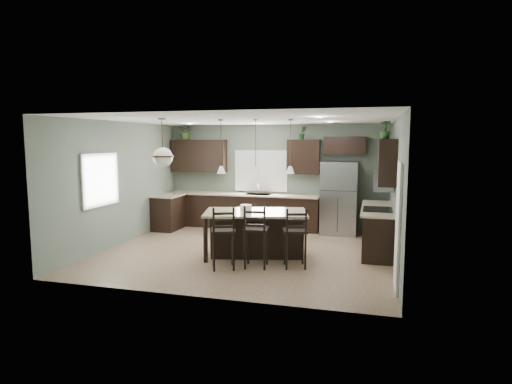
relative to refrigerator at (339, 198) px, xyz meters
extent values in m
plane|color=#9E8466|center=(-1.76, -2.34, -0.93)|extent=(6.00, 6.00, 0.00)
cube|color=white|center=(1.22, -3.89, 0.09)|extent=(0.04, 0.82, 2.04)
cube|color=white|center=(-2.16, 0.40, 0.62)|extent=(1.35, 0.02, 1.00)
cube|color=white|center=(-4.74, -3.14, 0.62)|extent=(0.02, 1.10, 1.00)
cube|color=black|center=(-4.46, -0.64, -0.48)|extent=(0.60, 0.90, 0.90)
cube|color=#BEB090|center=(-4.44, -0.64, -0.01)|extent=(0.66, 0.96, 0.04)
cube|color=black|center=(-2.61, 0.11, -0.48)|extent=(4.20, 0.60, 0.90)
cube|color=#BEB090|center=(-2.61, 0.09, -0.01)|extent=(4.20, 0.66, 0.04)
cube|color=gray|center=(-2.16, 0.09, 0.01)|extent=(0.70, 0.45, 0.01)
cylinder|color=silver|center=(-2.16, 0.06, 0.16)|extent=(0.02, 0.02, 0.28)
cube|color=black|center=(-3.91, 0.24, 1.02)|extent=(1.55, 0.34, 0.90)
cube|color=black|center=(-0.96, 0.24, 1.02)|extent=(0.85, 0.34, 0.90)
cube|color=black|center=(0.09, 0.24, 1.32)|extent=(1.05, 0.34, 0.45)
cube|color=black|center=(0.94, -1.46, -0.48)|extent=(0.60, 2.35, 0.90)
cube|color=#BEB090|center=(0.92, -1.46, -0.01)|extent=(0.66, 2.35, 0.04)
cube|color=black|center=(0.92, -1.74, 0.02)|extent=(0.58, 0.75, 0.02)
cube|color=gray|center=(0.64, -1.74, -0.48)|extent=(0.01, 0.72, 0.60)
cube|color=black|center=(1.07, -1.46, 1.02)|extent=(0.34, 2.35, 0.90)
cube|color=gray|center=(1.02, -1.74, 0.62)|extent=(0.40, 0.75, 0.40)
cube|color=#989AA1|center=(0.00, 0.00, 0.00)|extent=(0.90, 0.74, 1.85)
cube|color=black|center=(-1.49, -2.57, -0.46)|extent=(2.30, 1.65, 0.92)
cylinder|color=white|center=(-1.68, -2.62, 0.07)|extent=(0.24, 0.24, 0.14)
cube|color=black|center=(-1.83, -3.61, -0.33)|extent=(0.57, 0.57, 1.18)
cube|color=black|center=(-1.26, -3.37, -0.33)|extent=(0.49, 0.49, 1.19)
cube|color=black|center=(-0.56, -3.18, -0.35)|extent=(0.53, 0.53, 1.15)
imported|color=#335123|center=(-4.28, 0.21, 1.71)|extent=(0.53, 0.50, 0.47)
imported|color=#244D21|center=(-0.99, 0.21, 1.65)|extent=(0.22, 0.20, 0.34)
imported|color=#254A20|center=(1.04, -0.87, 1.70)|extent=(0.30, 0.30, 0.45)
plane|color=slate|center=(-1.76, 0.41, 0.48)|extent=(6.00, 0.00, 6.00)
plane|color=slate|center=(-1.76, -5.09, 0.48)|extent=(6.00, 0.00, 6.00)
plane|color=slate|center=(-4.76, -2.34, 0.48)|extent=(0.00, 5.50, 5.50)
plane|color=slate|center=(1.24, -2.34, 0.48)|extent=(0.00, 5.50, 5.50)
plane|color=white|center=(-1.76, -2.34, 1.87)|extent=(6.00, 6.00, 0.00)
camera|label=1|loc=(0.80, -10.91, 1.44)|focal=30.00mm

